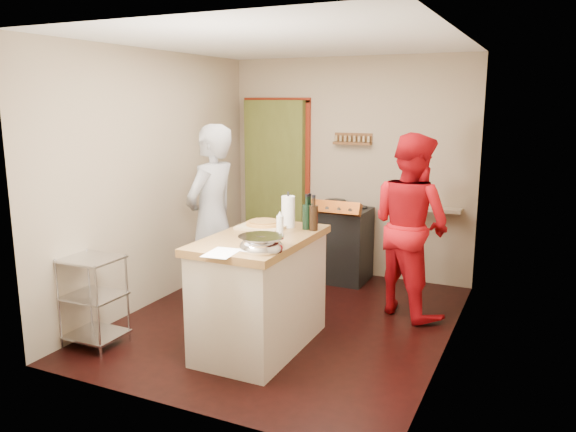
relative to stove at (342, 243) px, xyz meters
The scene contains 10 objects.
floor 1.49m from the stove, 91.94° to the right, with size 3.50×3.50×0.00m, color black.
back_wall 1.03m from the stove, 152.49° to the left, with size 3.00×0.44×2.60m.
left_wall 2.27m from the stove, 137.40° to the right, with size 0.04×3.50×2.60m, color tan.
right_wall 2.20m from the stove, 44.44° to the right, with size 0.04×3.50×2.60m, color tan.
ceiling 2.59m from the stove, 91.94° to the right, with size 3.00×3.50×0.02m, color white.
stove is the anchor object (origin of this frame).
wire_shelving 2.94m from the stove, 116.85° to the right, with size 0.48×0.40×0.80m.
island 2.04m from the stove, 90.15° to the right, with size 0.78×1.41×1.29m.
person_stripe 1.75m from the stove, 120.98° to the right, with size 0.68×0.45×1.87m, color #A2A2A6.
person_red 1.26m from the stove, 36.25° to the right, with size 0.87×0.68×1.80m, color red.
Camera 1 is at (2.19, -4.64, 2.10)m, focal length 35.00 mm.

